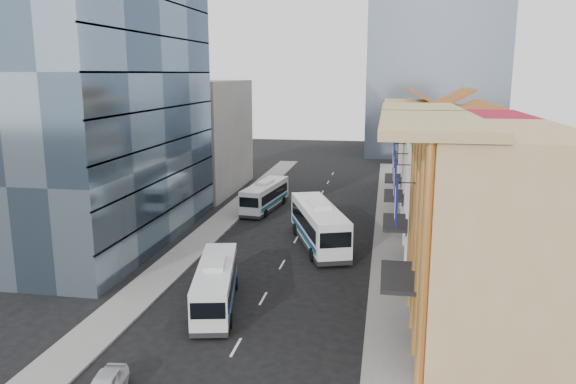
% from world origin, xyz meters
% --- Properties ---
extents(ground, '(200.00, 200.00, 0.00)m').
position_xyz_m(ground, '(0.00, 0.00, 0.00)').
color(ground, black).
rests_on(ground, ground).
extents(sidewalk_right, '(3.00, 90.00, 0.15)m').
position_xyz_m(sidewalk_right, '(8.50, 22.00, 0.07)').
color(sidewalk_right, slate).
rests_on(sidewalk_right, ground).
extents(sidewalk_left, '(3.00, 90.00, 0.15)m').
position_xyz_m(sidewalk_left, '(-8.50, 22.00, 0.07)').
color(sidewalk_left, slate).
rests_on(sidewalk_left, ground).
extents(shophouse_tan, '(8.00, 14.00, 12.00)m').
position_xyz_m(shophouse_tan, '(14.00, 5.00, 6.00)').
color(shophouse_tan, tan).
rests_on(shophouse_tan, ground).
extents(shophouse_red, '(8.00, 10.00, 12.00)m').
position_xyz_m(shophouse_red, '(14.00, 17.00, 6.00)').
color(shophouse_red, '#AE132B').
rests_on(shophouse_red, ground).
extents(shophouse_cream_near, '(8.00, 9.00, 10.00)m').
position_xyz_m(shophouse_cream_near, '(14.00, 26.50, 5.00)').
color(shophouse_cream_near, beige).
rests_on(shophouse_cream_near, ground).
extents(shophouse_cream_mid, '(8.00, 9.00, 10.00)m').
position_xyz_m(shophouse_cream_mid, '(14.00, 35.50, 5.00)').
color(shophouse_cream_mid, beige).
rests_on(shophouse_cream_mid, ground).
extents(shophouse_cream_far, '(8.00, 12.00, 11.00)m').
position_xyz_m(shophouse_cream_far, '(14.00, 46.00, 5.50)').
color(shophouse_cream_far, beige).
rests_on(shophouse_cream_far, ground).
extents(office_tower, '(12.00, 26.00, 30.00)m').
position_xyz_m(office_tower, '(-17.00, 19.00, 15.00)').
color(office_tower, '#415467').
rests_on(office_tower, ground).
extents(office_block_far, '(10.00, 18.00, 14.00)m').
position_xyz_m(office_block_far, '(-16.00, 42.00, 7.00)').
color(office_block_far, gray).
rests_on(office_block_far, ground).
extents(bus_left_near, '(4.29, 10.05, 3.14)m').
position_xyz_m(bus_left_near, '(-2.72, 6.18, 1.57)').
color(bus_left_near, silver).
rests_on(bus_left_near, ground).
extents(bus_left_far, '(3.61, 10.47, 3.29)m').
position_xyz_m(bus_left_far, '(-5.23, 32.79, 1.64)').
color(bus_left_far, silver).
rests_on(bus_left_far, ground).
extents(bus_right, '(6.79, 12.62, 3.96)m').
position_xyz_m(bus_right, '(2.24, 20.49, 1.98)').
color(bus_right, white).
rests_on(bus_right, ground).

